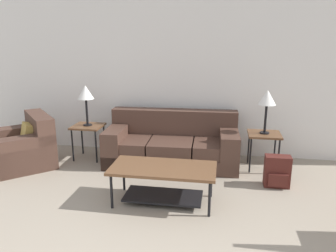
{
  "coord_description": "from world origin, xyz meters",
  "views": [
    {
      "loc": [
        0.72,
        -1.0,
        1.96
      ],
      "look_at": [
        0.0,
        3.25,
        0.8
      ],
      "focal_mm": 35.0,
      "sensor_mm": 36.0,
      "label": 1
    }
  ],
  "objects": [
    {
      "name": "armchair",
      "position": [
        -2.34,
        3.43,
        0.29
      ],
      "size": [
        1.3,
        1.31,
        0.8
      ],
      "color": "#4C3328",
      "rests_on": "ground_plane"
    },
    {
      "name": "wall_back",
      "position": [
        0.0,
        4.5,
        1.3
      ],
      "size": [
        8.91,
        0.06,
        2.6
      ],
      "color": "white",
      "rests_on": "ground_plane"
    },
    {
      "name": "table_lamp_left",
      "position": [
        -1.45,
        3.92,
        1.1
      ],
      "size": [
        0.26,
        0.26,
        0.66
      ],
      "color": "black",
      "rests_on": "side_table_left"
    },
    {
      "name": "side_table_right",
      "position": [
        1.37,
        3.92,
        0.5
      ],
      "size": [
        0.48,
        0.46,
        0.57
      ],
      "color": "brown",
      "rests_on": "ground_plane"
    },
    {
      "name": "side_table_left",
      "position": [
        -1.45,
        3.92,
        0.5
      ],
      "size": [
        0.48,
        0.46,
        0.57
      ],
      "color": "brown",
      "rests_on": "ground_plane"
    },
    {
      "name": "coffee_table",
      "position": [
        0.05,
        2.6,
        0.34
      ],
      "size": [
        1.27,
        0.61,
        0.46
      ],
      "color": "brown",
      "rests_on": "ground_plane"
    },
    {
      "name": "couch",
      "position": [
        -0.04,
        3.94,
        0.29
      ],
      "size": [
        2.09,
        0.98,
        0.82
      ],
      "color": "#4C3328",
      "rests_on": "ground_plane"
    },
    {
      "name": "table_lamp_right",
      "position": [
        1.37,
        3.92,
        1.1
      ],
      "size": [
        0.26,
        0.26,
        0.66
      ],
      "color": "black",
      "rests_on": "side_table_right"
    },
    {
      "name": "backpack",
      "position": [
        1.49,
        3.3,
        0.21
      ],
      "size": [
        0.34,
        0.26,
        0.43
      ],
      "color": "#4C1E19",
      "rests_on": "ground_plane"
    }
  ]
}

